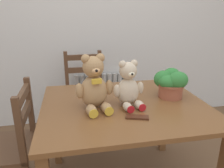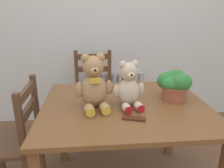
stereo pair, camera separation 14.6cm
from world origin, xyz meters
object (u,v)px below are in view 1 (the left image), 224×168
teddy_bear_right (128,86)px  wooden_chair_behind (85,96)px  potted_plant (171,82)px  chocolate_bar (137,117)px  wooden_chair_side (11,146)px  teddy_bear_left (94,86)px

teddy_bear_right → wooden_chair_behind: bearing=-83.9°
wooden_chair_behind → potted_plant: size_ratio=4.13×
wooden_chair_behind → chocolate_bar: (0.24, -1.13, 0.29)m
wooden_chair_side → teddy_bear_right: 0.95m
teddy_bear_left → chocolate_bar: (0.24, -0.20, -0.15)m
wooden_chair_side → potted_plant: size_ratio=3.92×
wooden_chair_side → teddy_bear_left: size_ratio=2.47×
teddy_bear_right → chocolate_bar: size_ratio=2.24×
teddy_bear_left → teddy_bear_right: (0.23, 0.00, -0.02)m
wooden_chair_side → teddy_bear_right: bearing=-97.0°
teddy_bear_left → chocolate_bar: bearing=130.7°
wooden_chair_side → teddy_bear_left: bearing=-99.9°
wooden_chair_side → chocolate_bar: (0.84, -0.31, 0.30)m
teddy_bear_left → chocolate_bar: teddy_bear_left is taller
wooden_chair_side → chocolate_bar: 0.94m
wooden_chair_behind → wooden_chair_side: wooden_chair_behind is taller
teddy_bear_left → wooden_chair_side: bearing=-18.6°
potted_plant → teddy_bear_left: bearing=-171.9°
teddy_bear_left → teddy_bear_right: bearing=171.8°
teddy_bear_right → potted_plant: bearing=-175.2°
teddy_bear_left → potted_plant: 0.59m
wooden_chair_behind → teddy_bear_right: teddy_bear_right is taller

